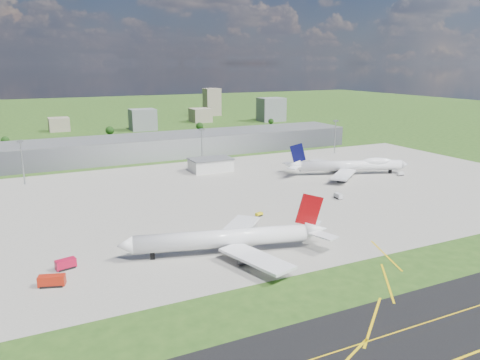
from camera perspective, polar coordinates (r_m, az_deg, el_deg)
name	(u,v)px	position (r m, az deg, el deg)	size (l,w,h in m)	color
ground	(172,159)	(347.11, -8.27, 2.58)	(1400.00, 1400.00, 0.00)	#274C17
apron	(253,193)	(251.60, 1.64, -1.65)	(360.00, 190.00, 0.08)	gray
terminal	(166,146)	(359.84, -9.05, 4.17)	(300.00, 42.00, 15.00)	gray
ops_building	(211,165)	(303.55, -3.60, 1.82)	(26.00, 16.00, 8.00)	silver
mast_west	(21,154)	(293.99, -25.09, 2.84)	(3.50, 2.00, 25.90)	gray
mast_center	(202,141)	(314.70, -4.68, 4.78)	(3.50, 2.00, 25.90)	gray
mast_east	(335,131)	(368.58, 11.54, 5.90)	(3.50, 2.00, 25.90)	gray
airliner_red_twin	(230,239)	(172.41, -1.27, -7.17)	(76.65, 58.68, 21.32)	white
airliner_blue_quad	(350,166)	(301.71, 13.32, 1.72)	(75.55, 57.66, 20.51)	white
fire_truck	(52,281)	(160.88, -21.96, -11.36)	(8.66, 5.38, 3.60)	#A71D0B
crash_tender	(66,264)	(171.78, -20.48, -9.61)	(7.14, 4.30, 3.46)	#AF0C2D
tug_yellow	(259,214)	(214.61, 2.34, -4.22)	(3.56, 2.53, 1.64)	yellow
van_white_near	(338,196)	(247.01, 11.89, -1.93)	(3.06, 5.68, 2.74)	silver
van_white_far	(401,174)	(307.82, 18.98, 0.71)	(4.58, 2.55, 2.29)	silver
bldg_cw	(59,124)	(519.97, -21.20, 6.34)	(20.00, 18.00, 14.00)	gray
bldg_c	(143,120)	(503.08, -11.77, 7.22)	(26.00, 20.00, 22.00)	slate
bldg_ce	(200,115)	(565.50, -4.85, 7.88)	(22.00, 24.00, 16.00)	gray
bldg_e	(271,109)	(572.10, 3.82, 8.57)	(30.00, 22.00, 28.00)	slate
bldg_tall_e	(212,102)	(634.85, -3.44, 9.48)	(20.00, 18.00, 36.00)	gray
tree_w	(5,140)	(444.22, -26.71, 4.35)	(6.75, 6.75, 8.25)	#382314
tree_c	(110,130)	(466.20, -15.60, 5.84)	(8.10, 8.10, 9.90)	#382314
tree_e	(200,126)	(485.57, -4.94, 6.57)	(7.65, 7.65, 9.35)	#382314
tree_far_e	(271,121)	(533.02, 3.80, 7.15)	(6.30, 6.30, 7.70)	#382314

